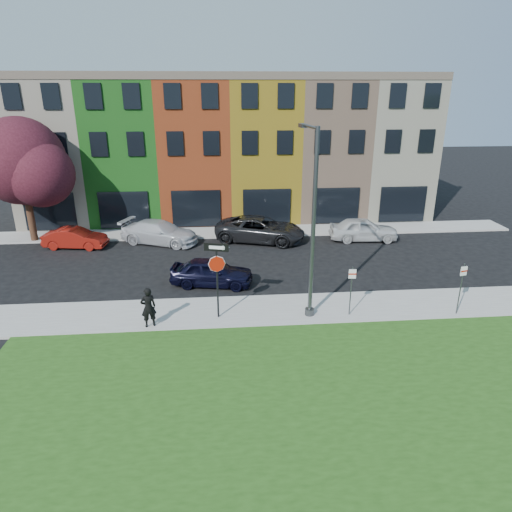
{
  "coord_description": "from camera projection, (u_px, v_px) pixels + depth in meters",
  "views": [
    {
      "loc": [
        -3.48,
        -15.39,
        9.62
      ],
      "look_at": [
        -1.82,
        4.0,
        2.34
      ],
      "focal_mm": 32.0,
      "sensor_mm": 36.0,
      "label": 1
    }
  ],
  "objects": [
    {
      "name": "parked_car_dark",
      "position": [
        260.0,
        229.0,
        29.85
      ],
      "size": [
        6.02,
        7.34,
        1.61
      ],
      "primitive_type": "imported",
      "rotation": [
        0.0,
        0.0,
        1.26
      ],
      "color": "black",
      "rests_on": "ground"
    },
    {
      "name": "parked_car_silver",
      "position": [
        160.0,
        232.0,
        29.46
      ],
      "size": [
        5.51,
        6.47,
        1.47
      ],
      "primitive_type": "imported",
      "rotation": [
        0.0,
        0.0,
        1.2
      ],
      "color": "#B9B9BE",
      "rests_on": "ground"
    },
    {
      "name": "sidewalk_far",
      "position": [
        226.0,
        232.0,
        31.74
      ],
      "size": [
        40.0,
        2.4,
        0.12
      ],
      "primitive_type": "cube",
      "color": "gray",
      "rests_on": "ground"
    },
    {
      "name": "sedan_near",
      "position": [
        212.0,
        272.0,
        23.24
      ],
      "size": [
        3.17,
        4.77,
        1.42
      ],
      "primitive_type": "imported",
      "rotation": [
        0.0,
        0.0,
        1.39
      ],
      "color": "black",
      "rests_on": "ground"
    },
    {
      "name": "ground",
      "position": [
        310.0,
        345.0,
        18.01
      ],
      "size": [
        120.0,
        120.0,
        0.0
      ],
      "primitive_type": "plane",
      "color": "black",
      "rests_on": "ground"
    },
    {
      "name": "rowhouse_block",
      "position": [
        229.0,
        149.0,
        35.83
      ],
      "size": [
        30.0,
        10.12,
        10.0
      ],
      "color": "beige",
      "rests_on": "ground"
    },
    {
      "name": "man",
      "position": [
        148.0,
        307.0,
        18.91
      ],
      "size": [
        0.91,
        0.83,
        1.76
      ],
      "primitive_type": "imported",
      "rotation": [
        0.0,
        0.0,
        3.48
      ],
      "color": "black",
      "rests_on": "sidewalk_near"
    },
    {
      "name": "parking_sign_b",
      "position": [
        461.0,
        283.0,
        19.77
      ],
      "size": [
        0.32,
        0.11,
        2.38
      ],
      "rotation": [
        0.0,
        0.0,
        0.19
      ],
      "color": "#414446",
      "rests_on": "sidewalk_near"
    },
    {
      "name": "parking_sign_a",
      "position": [
        351.0,
        285.0,
        19.69
      ],
      "size": [
        0.32,
        0.09,
        2.27
      ],
      "rotation": [
        0.0,
        0.0,
        -0.09
      ],
      "color": "#414446",
      "rests_on": "sidewalk_near"
    },
    {
      "name": "parked_car_red",
      "position": [
        75.0,
        238.0,
        28.66
      ],
      "size": [
        2.42,
        4.25,
        1.28
      ],
      "primitive_type": "imported",
      "rotation": [
        0.0,
        0.0,
        1.43
      ],
      "color": "maroon",
      "rests_on": "ground"
    },
    {
      "name": "stop_sign",
      "position": [
        217.0,
        266.0,
        19.13
      ],
      "size": [
        1.02,
        0.31,
        3.4
      ],
      "rotation": [
        0.0,
        0.0,
        -0.26
      ],
      "color": "black",
      "rests_on": "sidewalk_near"
    },
    {
      "name": "street_lamp",
      "position": [
        312.0,
        225.0,
        18.94
      ],
      "size": [
        0.55,
        2.58,
        8.07
      ],
      "rotation": [
        0.0,
        0.0,
        0.09
      ],
      "color": "#414446",
      "rests_on": "sidewalk_near"
    },
    {
      "name": "sidewalk_near",
      "position": [
        340.0,
        308.0,
        20.94
      ],
      "size": [
        40.0,
        3.0,
        0.12
      ],
      "primitive_type": "cube",
      "color": "gray",
      "rests_on": "ground"
    },
    {
      "name": "parked_car_white",
      "position": [
        363.0,
        229.0,
        30.03
      ],
      "size": [
        2.39,
        4.66,
        1.51
      ],
      "primitive_type": "imported",
      "rotation": [
        0.0,
        0.0,
        1.5
      ],
      "color": "silver",
      "rests_on": "ground"
    },
    {
      "name": "tree_purple",
      "position": [
        23.0,
        163.0,
        28.28
      ],
      "size": [
        6.47,
        5.66,
        7.83
      ],
      "color": "black",
      "rests_on": "sidewalk_far"
    }
  ]
}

